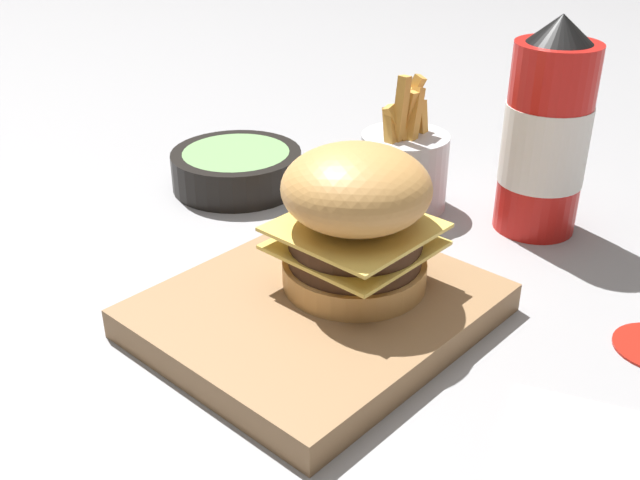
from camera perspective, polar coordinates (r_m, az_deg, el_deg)
ground_plane at (r=0.63m, az=-2.54°, el=-5.12°), size 6.00×6.00×0.00m
serving_board at (r=0.60m, az=-0.00°, el=-5.27°), size 0.25×0.22×0.02m
burger at (r=0.58m, az=2.73°, el=1.69°), size 0.12×0.12×0.12m
ketchup_bottle at (r=0.75m, az=16.81°, el=7.60°), size 0.08×0.08×0.21m
fries_basket at (r=0.79m, az=6.40°, el=5.53°), size 0.09×0.09×0.14m
side_bowl at (r=0.84m, az=-6.36°, el=5.48°), size 0.14×0.14×0.04m
parchment_square at (r=0.51m, az=21.26°, el=-16.27°), size 0.17×0.17×0.00m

